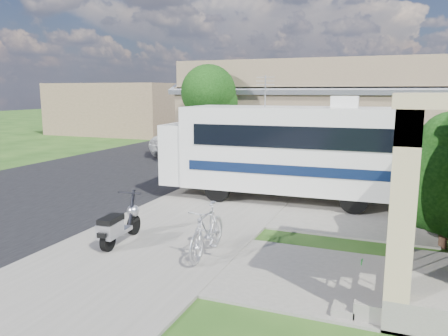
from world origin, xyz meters
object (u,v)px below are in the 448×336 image
at_px(van, 236,126).
at_px(bicycle, 207,233).
at_px(motorhome, 285,148).
at_px(scooter, 118,226).
at_px(pickup_truck, 196,141).
at_px(garden_hose, 373,268).

bearing_deg(van, bicycle, -75.83).
height_order(motorhome, scooter, motorhome).
relative_size(bicycle, pickup_truck, 0.33).
distance_m(bicycle, garden_hose, 3.31).
bearing_deg(pickup_truck, motorhome, 138.96).
distance_m(scooter, pickup_truck, 14.40).
xyz_separation_m(motorhome, pickup_truck, (-6.94, 8.16, -0.90)).
distance_m(motorhome, garden_hose, 5.97).
distance_m(scooter, garden_hose, 5.40).
distance_m(motorhome, bicycle, 5.52).
relative_size(motorhome, pickup_truck, 1.39).
height_order(pickup_truck, van, van).
height_order(bicycle, pickup_truck, pickup_truck).
bearing_deg(pickup_truck, van, -77.71).
bearing_deg(van, garden_hose, -67.90).
relative_size(motorhome, scooter, 4.61).
xyz_separation_m(scooter, van, (-5.04, 21.43, 0.47)).
distance_m(motorhome, van, 17.60).
height_order(van, garden_hose, van).
bearing_deg(motorhome, pickup_truck, 128.04).
bearing_deg(motorhome, bicycle, -95.56).
bearing_deg(motorhome, van, 112.71).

